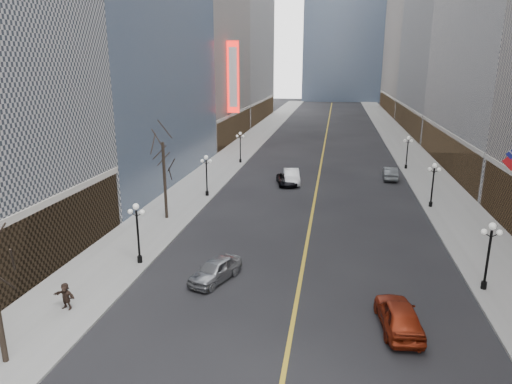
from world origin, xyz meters
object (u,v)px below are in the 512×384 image
at_px(streetlamp_east_1, 489,249).
at_px(car_nb_near, 215,270).
at_px(car_sb_far, 390,173).
at_px(car_sb_mid, 399,315).
at_px(streetlamp_east_3, 407,149).
at_px(streetlamp_west_2, 206,171).
at_px(streetlamp_west_3, 240,144).
at_px(car_nb_mid, 291,176).
at_px(streetlamp_east_2, 433,180).
at_px(streetlamp_west_1, 137,227).
at_px(car_nb_far, 287,180).

bearing_deg(streetlamp_east_1, car_nb_near, -174.96).
bearing_deg(car_sb_far, car_sb_mid, 87.27).
bearing_deg(streetlamp_east_3, streetlamp_east_1, -90.00).
relative_size(streetlamp_west_2, streetlamp_west_3, 1.00).
bearing_deg(car_sb_far, car_nb_mid, 21.44).
distance_m(streetlamp_west_2, streetlamp_west_3, 18.00).
relative_size(streetlamp_east_2, streetlamp_west_1, 1.00).
xyz_separation_m(streetlamp_east_1, streetlamp_west_3, (-23.60, 36.00, 0.00)).
relative_size(streetlamp_west_1, car_sb_mid, 0.90).
relative_size(car_nb_mid, car_sb_far, 1.08).
xyz_separation_m(streetlamp_west_1, car_sb_far, (20.80, 29.79, -2.11)).
bearing_deg(streetlamp_west_1, car_sb_far, 55.08).
xyz_separation_m(streetlamp_east_2, car_sb_mid, (-6.01, -23.55, -2.05)).
relative_size(streetlamp_east_1, streetlamp_west_1, 1.00).
bearing_deg(streetlamp_east_2, streetlamp_east_3, 90.00).
height_order(streetlamp_east_3, car_nb_near, streetlamp_east_3).
xyz_separation_m(car_nb_near, car_sb_far, (14.68, 31.33, 0.03)).
xyz_separation_m(streetlamp_east_3, streetlamp_west_1, (-23.60, -36.00, 0.00)).
bearing_deg(streetlamp_west_2, streetlamp_west_3, 90.00).
distance_m(streetlamp_east_1, streetlamp_west_3, 43.05).
bearing_deg(streetlamp_west_1, car_nb_near, -14.15).
bearing_deg(streetlamp_west_1, streetlamp_east_3, 56.75).
bearing_deg(car_nb_near, car_sb_mid, 2.75).
height_order(streetlamp_east_3, car_nb_mid, streetlamp_east_3).
height_order(streetlamp_west_2, streetlamp_west_3, same).
bearing_deg(streetlamp_east_1, car_sb_far, 95.37).
distance_m(streetlamp_east_2, car_nb_near, 26.31).
relative_size(streetlamp_west_2, car_nb_mid, 0.87).
bearing_deg(streetlamp_west_3, car_sb_mid, -67.06).
relative_size(streetlamp_east_1, car_sb_far, 0.94).
distance_m(streetlamp_east_2, streetlamp_west_3, 29.68).
relative_size(car_nb_far, car_sb_far, 0.97).
xyz_separation_m(car_nb_mid, car_nb_far, (-0.47, -0.86, -0.21)).
bearing_deg(car_nb_far, streetlamp_east_1, -71.71).
bearing_deg(car_sb_mid, streetlamp_east_1, -143.13).
height_order(streetlamp_east_3, car_nb_far, streetlamp_east_3).
xyz_separation_m(streetlamp_west_1, car_nb_far, (8.13, 24.73, -2.25)).
xyz_separation_m(streetlamp_west_3, car_nb_near, (6.12, -37.54, -2.14)).
xyz_separation_m(streetlamp_east_1, car_sb_mid, (-6.01, -5.55, -2.05)).
distance_m(streetlamp_west_3, car_nb_mid, 13.65).
bearing_deg(streetlamp_west_3, streetlamp_east_2, -37.33).
bearing_deg(streetlamp_east_2, car_sb_far, 103.36).
bearing_deg(car_nb_mid, streetlamp_west_1, -117.92).
distance_m(streetlamp_west_3, car_sb_far, 21.81).
bearing_deg(streetlamp_east_1, car_sb_mid, -137.31).
distance_m(streetlamp_west_1, car_nb_mid, 27.08).
bearing_deg(streetlamp_west_1, car_nb_mid, 71.44).
relative_size(car_nb_mid, car_nb_far, 1.11).
height_order(streetlamp_east_2, car_sb_far, streetlamp_east_2).
distance_m(streetlamp_west_2, car_nb_mid, 11.65).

